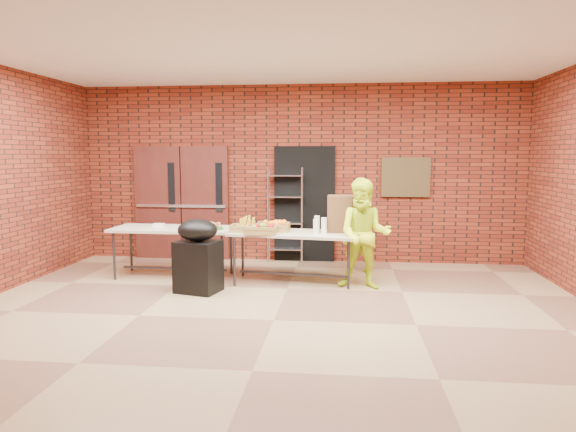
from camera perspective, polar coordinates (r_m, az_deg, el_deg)
The scene contains 19 objects.
room at distance 5.89m, azimuth -1.65°, elevation 3.47°, with size 8.08×7.08×3.28m.
double_doors at distance 9.77m, azimuth -11.72°, elevation 1.45°, with size 1.78×0.12×2.10m.
dark_doorway at distance 9.35m, azimuth 1.84°, elevation 1.33°, with size 1.10×0.06×2.10m, color black.
bronze_plaque at distance 9.35m, azimuth 12.95°, elevation 4.23°, with size 0.85×0.04×0.70m, color #46351C.
wire_rack at distance 9.26m, azimuth -0.32°, elevation 0.09°, with size 0.63×0.21×1.72m, color #BBBAC1, non-canonical shape.
table_left at distance 8.37m, azimuth -12.59°, elevation -1.71°, with size 1.94×0.84×0.79m.
table_right at distance 7.79m, azimuth 0.55°, elevation -2.26°, with size 1.98×1.03×0.78m.
basket_bananas at distance 7.84m, azimuth -4.75°, elevation -1.31°, with size 0.44×0.34×0.14m.
basket_oranges at distance 7.89m, azimuth -1.67°, elevation -1.18°, with size 0.50×0.39×0.15m.
basket_apples at distance 7.64m, azimuth -2.96°, elevation -1.48°, with size 0.46×0.36×0.14m.
muffin_tray at distance 8.08m, azimuth -8.75°, elevation -1.10°, with size 0.44×0.44×0.11m.
napkin_box at distance 8.48m, azimuth -14.17°, elevation -1.00°, with size 0.17×0.11×0.06m, color white.
coffee_dispenser at distance 7.83m, azimuth 5.96°, elevation 0.26°, with size 0.42×0.37×0.55m, color brown.
cup_stack_front at distance 7.59m, azimuth 3.10°, elevation -1.18°, with size 0.07×0.07×0.22m, color white.
cup_stack_mid at distance 7.61m, azimuth 4.02°, elevation -1.09°, with size 0.08×0.08×0.24m, color white.
cup_stack_back at distance 7.79m, azimuth 3.25°, elevation -0.88°, with size 0.08×0.08×0.25m, color white.
covered_grill at distance 7.40m, azimuth -9.96°, elevation -4.35°, with size 0.67×0.61×1.05m.
volunteer_woman at distance 8.49m, azimuth 7.84°, elevation -1.06°, with size 0.58×0.38×1.58m, color #DAF81B.
volunteer_man at distance 7.52m, azimuth 8.50°, elevation -2.04°, with size 0.77×0.60×1.59m, color #DAF81B.
Camera 1 is at (0.80, -5.82, 1.94)m, focal length 32.00 mm.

